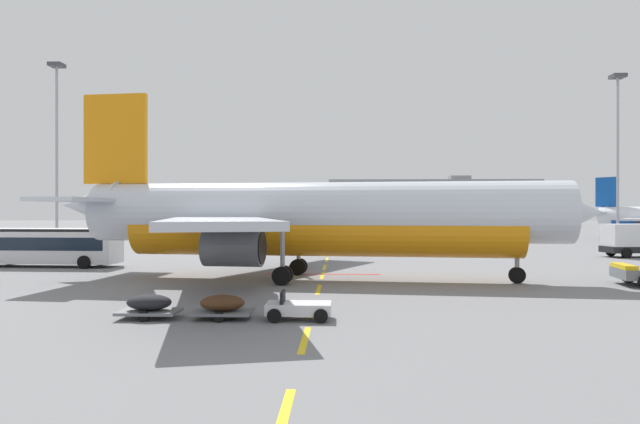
{
  "coord_description": "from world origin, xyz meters",
  "views": [
    {
      "loc": [
        19.2,
        -16.7,
        4.38
      ],
      "look_at": [
        17.88,
        20.06,
        4.31
      ],
      "focal_mm": 31.5,
      "sensor_mm": 36.0,
      "label": 1
    }
  ],
  "objects_px": {
    "airliner_far_center": "(390,217)",
    "apron_light_mast_far": "(618,137)",
    "ground_power_truck": "(639,240)",
    "apron_light_mast_near": "(57,131)",
    "apron_shuttle_bus": "(43,244)",
    "baggage_train": "(223,306)",
    "airliner_foreground": "(313,218)"
  },
  "relations": [
    {
      "from": "airliner_far_center",
      "to": "apron_light_mast_far",
      "type": "xyz_separation_m",
      "value": [
        27.14,
        -43.64,
        11.32
      ]
    },
    {
      "from": "ground_power_truck",
      "to": "apron_light_mast_near",
      "type": "relative_size",
      "value": 0.3
    },
    {
      "from": "apron_shuttle_bus",
      "to": "ground_power_truck",
      "type": "relative_size",
      "value": 1.67
    },
    {
      "from": "baggage_train",
      "to": "apron_light_mast_far",
      "type": "relative_size",
      "value": 0.37
    },
    {
      "from": "airliner_foreground",
      "to": "apron_light_mast_far",
      "type": "relative_size",
      "value": 1.51
    },
    {
      "from": "airliner_foreground",
      "to": "ground_power_truck",
      "type": "height_order",
      "value": "airliner_foreground"
    },
    {
      "from": "airliner_foreground",
      "to": "ground_power_truck",
      "type": "bearing_deg",
      "value": 31.79
    },
    {
      "from": "airliner_foreground",
      "to": "apron_light_mast_near",
      "type": "distance_m",
      "value": 54.8
    },
    {
      "from": "baggage_train",
      "to": "airliner_foreground",
      "type": "bearing_deg",
      "value": 77.07
    },
    {
      "from": "apron_shuttle_bus",
      "to": "apron_light_mast_far",
      "type": "bearing_deg",
      "value": 29.5
    },
    {
      "from": "apron_shuttle_bus",
      "to": "apron_light_mast_near",
      "type": "height_order",
      "value": "apron_light_mast_near"
    },
    {
      "from": "apron_shuttle_bus",
      "to": "ground_power_truck",
      "type": "bearing_deg",
      "value": 11.97
    },
    {
      "from": "airliner_foreground",
      "to": "apron_light_mast_far",
      "type": "height_order",
      "value": "apron_light_mast_far"
    },
    {
      "from": "airliner_foreground",
      "to": "apron_light_mast_near",
      "type": "height_order",
      "value": "apron_light_mast_near"
    },
    {
      "from": "apron_light_mast_far",
      "to": "apron_light_mast_near",
      "type": "bearing_deg",
      "value": -177.58
    },
    {
      "from": "apron_shuttle_bus",
      "to": "apron_light_mast_far",
      "type": "height_order",
      "value": "apron_light_mast_far"
    },
    {
      "from": "airliner_foreground",
      "to": "baggage_train",
      "type": "xyz_separation_m",
      "value": [
        -3.0,
        -13.08,
        -3.42
      ]
    },
    {
      "from": "apron_shuttle_bus",
      "to": "ground_power_truck",
      "type": "xyz_separation_m",
      "value": [
        51.7,
        10.96,
        -0.1
      ]
    },
    {
      "from": "airliner_far_center",
      "to": "baggage_train",
      "type": "distance_m",
      "value": 100.29
    },
    {
      "from": "baggage_train",
      "to": "apron_light_mast_far",
      "type": "height_order",
      "value": "apron_light_mast_far"
    },
    {
      "from": "airliner_foreground",
      "to": "ground_power_truck",
      "type": "xyz_separation_m",
      "value": [
        30.05,
        18.62,
        -2.3
      ]
    },
    {
      "from": "airliner_foreground",
      "to": "ground_power_truck",
      "type": "distance_m",
      "value": 35.42
    },
    {
      "from": "apron_shuttle_bus",
      "to": "apron_light_mast_near",
      "type": "distance_m",
      "value": 37.37
    },
    {
      "from": "airliner_far_center",
      "to": "baggage_train",
      "type": "bearing_deg",
      "value": -98.88
    },
    {
      "from": "apron_light_mast_near",
      "to": "airliner_far_center",
      "type": "bearing_deg",
      "value": 43.62
    },
    {
      "from": "apron_shuttle_bus",
      "to": "baggage_train",
      "type": "height_order",
      "value": "apron_shuttle_bus"
    },
    {
      "from": "airliner_far_center",
      "to": "apron_light_mast_far",
      "type": "distance_m",
      "value": 52.63
    },
    {
      "from": "airliner_far_center",
      "to": "apron_light_mast_near",
      "type": "bearing_deg",
      "value": -136.38
    },
    {
      "from": "apron_shuttle_bus",
      "to": "apron_light_mast_far",
      "type": "relative_size",
      "value": 0.53
    },
    {
      "from": "airliner_far_center",
      "to": "apron_shuttle_bus",
      "type": "xyz_separation_m",
      "value": [
        -34.13,
        -78.31,
        -1.39
      ]
    },
    {
      "from": "airliner_far_center",
      "to": "apron_shuttle_bus",
      "type": "relative_size",
      "value": 2.27
    },
    {
      "from": "apron_shuttle_bus",
      "to": "baggage_train",
      "type": "bearing_deg",
      "value": -48.05
    }
  ]
}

